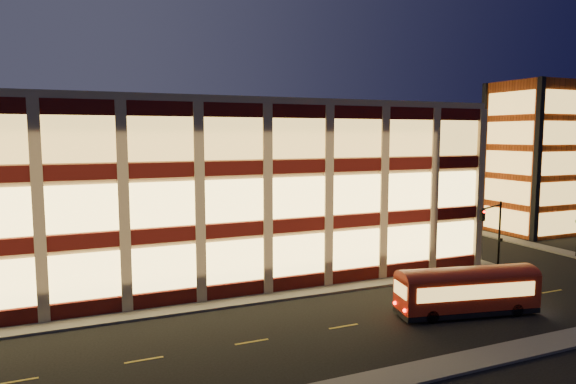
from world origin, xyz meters
name	(u,v)px	position (x,y,z in m)	size (l,w,h in m)	color
ground	(250,305)	(0.00, 0.00, 0.00)	(200.00, 200.00, 0.00)	black
sidewalk_office_south	(204,306)	(-3.00, 1.00, 0.07)	(54.00, 2.00, 0.15)	#514F4C
sidewalk_office_east	(388,235)	(23.00, 17.00, 0.07)	(2.00, 30.00, 0.15)	#514F4C
sidewalk_tower_west	(462,228)	(34.00, 17.00, 0.07)	(2.00, 30.00, 0.15)	#514F4C
office_building	(163,182)	(-2.91, 16.91, 7.25)	(50.45, 30.45, 14.50)	tan
stair_tower	(534,158)	(39.95, 11.95, 8.99)	(8.60, 8.60, 18.00)	#8C3814
traffic_signal_far	(494,224)	(22.21, 0.24, 4.11)	(3.79, 1.87, 6.00)	black
trolley_bus	(467,288)	(12.52, -7.28, 1.76)	(9.63, 4.15, 3.17)	#981908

